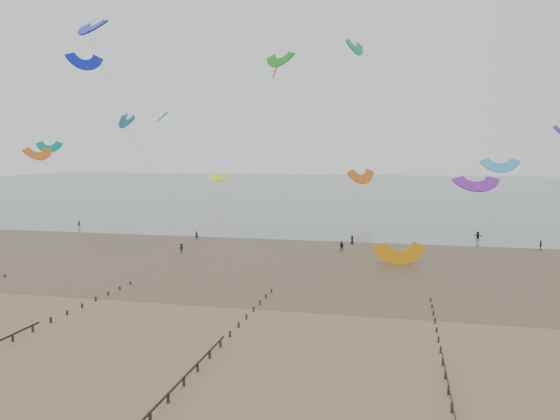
{
  "coord_description": "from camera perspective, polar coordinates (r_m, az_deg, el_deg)",
  "views": [
    {
      "loc": [
        18.57,
        -48.64,
        16.32
      ],
      "look_at": [
        1.46,
        28.0,
        8.0
      ],
      "focal_mm": 35.0,
      "sensor_mm": 36.0,
      "label": 1
    }
  ],
  "objects": [
    {
      "name": "kitesurfers",
      "position": [
        100.02,
        18.48,
        -3.18
      ],
      "size": [
        135.69,
        29.73,
        1.8
      ],
      "color": "black",
      "rests_on": "ground"
    },
    {
      "name": "groynes",
      "position": [
        36.6,
        -13.04,
        -19.78
      ],
      "size": [
        72.16,
        50.16,
        1.0
      ],
      "color": "black",
      "rests_on": "ground"
    },
    {
      "name": "grounded_kite",
      "position": [
        81.93,
        12.36,
        -5.58
      ],
      "size": [
        7.63,
        6.61,
        3.6
      ],
      "primitive_type": null,
      "rotation": [
        1.54,
        0.0,
        0.26
      ],
      "color": "orange",
      "rests_on": "ground"
    },
    {
      "name": "kites_airborne",
      "position": [
        142.22,
        1.47,
        7.78
      ],
      "size": [
        244.91,
        121.17,
        42.92
      ],
      "color": "#237FBE",
      "rests_on": "ground"
    },
    {
      "name": "sea_and_shore",
      "position": [
        87.61,
        -2.63,
        -4.69
      ],
      "size": [
        500.0,
        665.0,
        0.03
      ],
      "color": "#475654",
      "rests_on": "ground"
    },
    {
      "name": "kitesurfer_lead",
      "position": [
        104.03,
        -8.7,
        -2.63
      ],
      "size": [
        0.56,
        0.37,
        1.52
      ],
      "primitive_type": "imported",
      "rotation": [
        0.0,
        0.0,
        3.14
      ],
      "color": "black",
      "rests_on": "ground"
    },
    {
      "name": "ground",
      "position": [
        54.56,
        -8.09,
        -11.42
      ],
      "size": [
        500.0,
        500.0,
        0.0
      ],
      "primitive_type": "plane",
      "color": "brown",
      "rests_on": "ground"
    }
  ]
}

